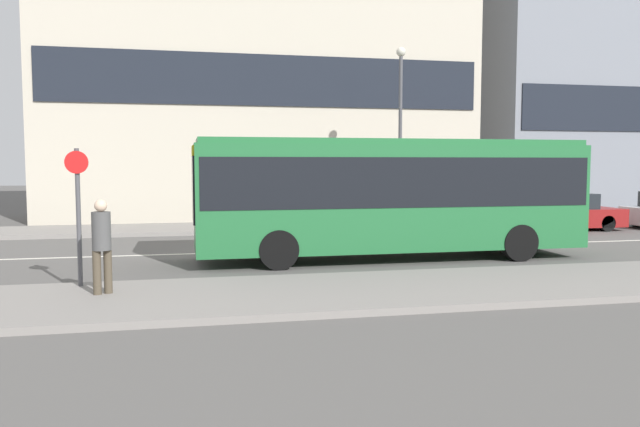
{
  "coord_description": "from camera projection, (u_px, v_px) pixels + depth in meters",
  "views": [
    {
      "loc": [
        -1.67,
        -17.7,
        2.52
      ],
      "look_at": [
        1.81,
        -1.69,
        1.21
      ],
      "focal_mm": 35.0,
      "sensor_mm": 36.0,
      "label": 1
    }
  ],
  "objects": [
    {
      "name": "pedestrian_near_stop",
      "position": [
        102.0,
        240.0,
        11.41
      ],
      "size": [
        0.34,
        0.34,
        1.75
      ],
      "rotation": [
        0.0,
        0.0,
        0.42
      ],
      "color": "#4C4233",
      "rests_on": "sidewalk_near"
    },
    {
      "name": "city_bus",
      "position": [
        390.0,
        191.0,
        16.48
      ],
      "size": [
        10.22,
        2.54,
        3.14
      ],
      "rotation": [
        0.0,
        0.0,
        -0.0
      ],
      "color": "#236B38",
      "rests_on": "ground_plane"
    },
    {
      "name": "bus_stop_sign",
      "position": [
        78.0,
        206.0,
        12.09
      ],
      "size": [
        0.44,
        0.12,
        2.69
      ],
      "color": "#4C4C51",
      "rests_on": "sidewalk_near"
    },
    {
      "name": "street_lamp",
      "position": [
        400.0,
        117.0,
        24.2
      ],
      "size": [
        0.36,
        0.36,
        6.87
      ],
      "color": "#4C4C51",
      "rests_on": "sidewalk_far"
    },
    {
      "name": "parked_car_0",
      "position": [
        561.0,
        213.0,
        23.65
      ],
      "size": [
        4.52,
        1.72,
        1.4
      ],
      "color": "maroon",
      "rests_on": "ground_plane"
    },
    {
      "name": "sidewalk_near",
      "position": [
        277.0,
        295.0,
        11.7
      ],
      "size": [
        44.0,
        3.5,
        0.13
      ],
      "color": "gray",
      "rests_on": "ground_plane"
    },
    {
      "name": "ground_plane",
      "position": [
        246.0,
        252.0,
        17.79
      ],
      "size": [
        120.0,
        120.0,
        0.0
      ],
      "primitive_type": "plane",
      "color": "#595654"
    },
    {
      "name": "sidewalk_far",
      "position": [
        230.0,
        228.0,
        23.87
      ],
      "size": [
        44.0,
        3.5,
        0.13
      ],
      "color": "gray",
      "rests_on": "ground_plane"
    },
    {
      "name": "apartment_block_right_tower",
      "position": [
        626.0,
        35.0,
        33.75
      ],
      "size": [
        16.26,
        5.89,
        19.01
      ],
      "color": "gray",
      "rests_on": "ground_plane"
    },
    {
      "name": "lane_centerline",
      "position": [
        246.0,
        252.0,
        17.79
      ],
      "size": [
        41.8,
        0.16,
        0.01
      ],
      "color": "silver",
      "rests_on": "ground_plane"
    }
  ]
}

